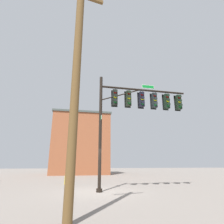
# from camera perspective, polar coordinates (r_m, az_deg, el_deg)

# --- Properties ---
(ground_plane) EXTENTS (120.00, 120.00, 0.00)m
(ground_plane) POSITION_cam_1_polar(r_m,az_deg,el_deg) (11.69, -4.07, -23.91)
(ground_plane) COLOR gray
(signal_pole_assembly) EXTENTS (6.52, 0.94, 7.47)m
(signal_pole_assembly) POSITION_cam_1_polar(r_m,az_deg,el_deg) (12.87, 8.45, 2.17)
(signal_pole_assembly) COLOR black
(signal_pole_assembly) RESTS_ON ground_plane
(utility_pole) EXTENTS (1.79, 0.44, 8.52)m
(utility_pole) POSITION_cam_1_polar(r_m,az_deg,el_deg) (6.29, -11.28, 10.58)
(utility_pole) COLOR brown
(utility_pole) RESTS_ON ground_plane
(fire_hydrant) EXTENTS (0.33, 0.24, 0.83)m
(fire_hydrant) POSITION_cam_1_polar(r_m,az_deg,el_deg) (16.23, -14.28, -19.79)
(fire_hydrant) COLOR yellow
(fire_hydrant) RESTS_ON ground_plane
(brick_building) EXTENTS (9.22, 6.59, 9.69)m
(brick_building) POSITION_cam_1_polar(r_m,az_deg,el_deg) (30.94, -9.86, -9.75)
(brick_building) COLOR brown
(brick_building) RESTS_ON ground_plane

